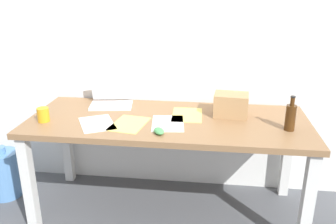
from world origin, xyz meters
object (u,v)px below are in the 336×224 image
at_px(laptop_left, 112,99).
at_px(coffee_mug, 43,115).
at_px(desk, 168,131).
at_px(beer_bottle, 291,117).
at_px(water_cooler_jug, 4,174).
at_px(computer_mouse, 159,131).
at_px(cardboard_box, 231,105).

xyz_separation_m(laptop_left, coffee_mug, (-0.37, -0.39, -0.00)).
relative_size(desk, beer_bottle, 8.50).
xyz_separation_m(coffee_mug, water_cooler_jug, (-0.50, 0.18, -0.60)).
height_order(beer_bottle, coffee_mug, beer_bottle).
height_order(laptop_left, beer_bottle, beer_bottle).
bearing_deg(computer_mouse, cardboard_box, 14.34).
bearing_deg(water_cooler_jug, cardboard_box, 2.95).
height_order(computer_mouse, cardboard_box, cardboard_box).
relative_size(computer_mouse, cardboard_box, 0.43).
xyz_separation_m(beer_bottle, coffee_mug, (-1.63, -0.05, -0.04)).
relative_size(desk, laptop_left, 5.63).
height_order(laptop_left, coffee_mug, laptop_left).
relative_size(desk, coffee_mug, 20.37).
xyz_separation_m(laptop_left, water_cooler_jug, (-0.86, -0.21, -0.60)).
distance_m(laptop_left, water_cooler_jug, 1.07).
bearing_deg(laptop_left, cardboard_box, -7.34).
bearing_deg(cardboard_box, beer_bottle, -31.38).
bearing_deg(beer_bottle, computer_mouse, -168.96).
relative_size(desk, cardboard_box, 8.27).
height_order(cardboard_box, water_cooler_jug, cardboard_box).
relative_size(cardboard_box, coffee_mug, 2.46).
bearing_deg(coffee_mug, water_cooler_jug, 159.91).
xyz_separation_m(laptop_left, beer_bottle, (1.26, -0.34, 0.04)).
bearing_deg(beer_bottle, desk, 172.77).
distance_m(computer_mouse, water_cooler_jug, 1.45).
height_order(computer_mouse, water_cooler_jug, computer_mouse).
height_order(laptop_left, computer_mouse, laptop_left).
bearing_deg(beer_bottle, coffee_mug, -178.20).
height_order(desk, computer_mouse, computer_mouse).
bearing_deg(cardboard_box, laptop_left, 172.66).
bearing_deg(cardboard_box, desk, -164.37).
xyz_separation_m(desk, beer_bottle, (0.79, -0.10, 0.18)).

